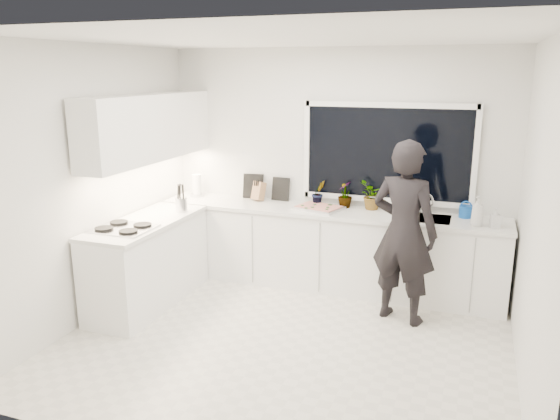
% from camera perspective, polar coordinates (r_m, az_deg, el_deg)
% --- Properties ---
extents(floor, '(4.00, 3.50, 0.02)m').
position_cam_1_polar(floor, '(5.22, 0.46, -13.67)').
color(floor, beige).
rests_on(floor, ground).
extents(wall_back, '(4.00, 0.02, 2.70)m').
position_cam_1_polar(wall_back, '(6.38, 5.76, 4.46)').
color(wall_back, white).
rests_on(wall_back, ground).
extents(wall_left, '(0.02, 3.50, 2.70)m').
position_cam_1_polar(wall_left, '(5.71, -18.94, 2.55)').
color(wall_left, white).
rests_on(wall_left, ground).
extents(wall_right, '(0.02, 3.50, 2.70)m').
position_cam_1_polar(wall_right, '(4.50, 25.39, -1.09)').
color(wall_right, white).
rests_on(wall_right, ground).
extents(ceiling, '(4.00, 3.50, 0.02)m').
position_cam_1_polar(ceiling, '(4.61, 0.53, 17.70)').
color(ceiling, white).
rests_on(ceiling, wall_back).
extents(window, '(1.80, 0.02, 1.00)m').
position_cam_1_polar(window, '(6.20, 11.13, 5.84)').
color(window, black).
rests_on(window, wall_back).
extents(base_cabinets_back, '(3.92, 0.58, 0.88)m').
position_cam_1_polar(base_cabinets_back, '(6.32, 4.86, -4.16)').
color(base_cabinets_back, white).
rests_on(base_cabinets_back, floor).
extents(base_cabinets_left, '(0.58, 1.60, 0.88)m').
position_cam_1_polar(base_cabinets_left, '(6.02, -13.62, -5.47)').
color(base_cabinets_left, white).
rests_on(base_cabinets_left, floor).
extents(countertop_back, '(3.94, 0.62, 0.04)m').
position_cam_1_polar(countertop_back, '(6.18, 4.92, -0.14)').
color(countertop_back, silver).
rests_on(countertop_back, base_cabinets_back).
extents(countertop_left, '(0.62, 1.60, 0.04)m').
position_cam_1_polar(countertop_left, '(5.88, -13.88, -1.25)').
color(countertop_left, silver).
rests_on(countertop_left, base_cabinets_left).
extents(upper_cabinets, '(0.34, 2.10, 0.70)m').
position_cam_1_polar(upper_cabinets, '(6.06, -13.54, 8.38)').
color(upper_cabinets, white).
rests_on(upper_cabinets, wall_left).
extents(sink, '(0.58, 0.42, 0.14)m').
position_cam_1_polar(sink, '(6.02, 14.64, -1.24)').
color(sink, silver).
rests_on(sink, countertop_back).
extents(faucet, '(0.03, 0.03, 0.22)m').
position_cam_1_polar(faucet, '(6.17, 14.91, 0.66)').
color(faucet, silver).
rests_on(faucet, countertop_back).
extents(stovetop, '(0.56, 0.48, 0.03)m').
position_cam_1_polar(stovetop, '(5.61, -16.03, -1.79)').
color(stovetop, black).
rests_on(stovetop, countertop_left).
extents(person, '(0.76, 0.60, 1.82)m').
position_cam_1_polar(person, '(5.45, 12.82, -2.31)').
color(person, black).
rests_on(person, floor).
extents(pizza_tray, '(0.58, 0.49, 0.03)m').
position_cam_1_polar(pizza_tray, '(6.17, 4.07, 0.21)').
color(pizza_tray, silver).
rests_on(pizza_tray, countertop_back).
extents(pizza, '(0.53, 0.44, 0.01)m').
position_cam_1_polar(pizza, '(6.17, 4.07, 0.36)').
color(pizza, red).
rests_on(pizza, pizza_tray).
extents(watering_can, '(0.18, 0.18, 0.13)m').
position_cam_1_polar(watering_can, '(6.13, 18.83, -0.17)').
color(watering_can, '#124EAE').
rests_on(watering_can, countertop_back).
extents(paper_towel_roll, '(0.12, 0.12, 0.26)m').
position_cam_1_polar(paper_towel_roll, '(6.86, -8.67, 2.51)').
color(paper_towel_roll, white).
rests_on(paper_towel_roll, countertop_back).
extents(knife_block, '(0.16, 0.14, 0.22)m').
position_cam_1_polar(knife_block, '(6.56, -2.24, 1.94)').
color(knife_block, '#A5834C').
rests_on(knife_block, countertop_back).
extents(utensil_crock, '(0.15, 0.15, 0.16)m').
position_cam_1_polar(utensil_crock, '(6.14, -10.27, 0.55)').
color(utensil_crock, '#ABABAF').
rests_on(utensil_crock, countertop_left).
extents(picture_frame_large, '(0.22, 0.04, 0.28)m').
position_cam_1_polar(picture_frame_large, '(6.56, 0.07, 2.21)').
color(picture_frame_large, black).
rests_on(picture_frame_large, countertop_back).
extents(picture_frame_small, '(0.25, 0.05, 0.30)m').
position_cam_1_polar(picture_frame_small, '(6.68, -2.82, 2.51)').
color(picture_frame_small, black).
rests_on(picture_frame_small, countertop_back).
extents(herb_plants, '(1.27, 0.32, 0.33)m').
position_cam_1_polar(herb_plants, '(6.22, 8.55, 1.52)').
color(herb_plants, '#26662D').
rests_on(herb_plants, countertop_back).
extents(soap_bottles, '(0.31, 0.17, 0.31)m').
position_cam_1_polar(soap_bottles, '(5.81, 20.41, -0.31)').
color(soap_bottles, '#D8BF66').
rests_on(soap_bottles, countertop_back).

